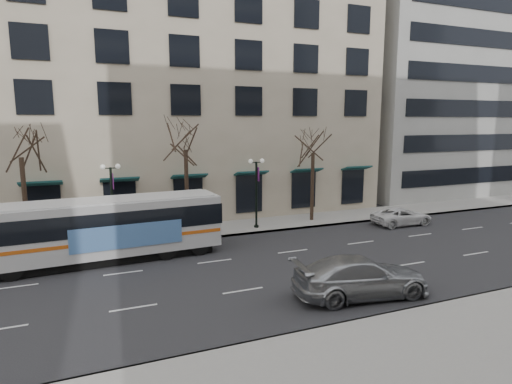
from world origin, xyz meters
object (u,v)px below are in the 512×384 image
city_bus (105,228)px  white_pickup (402,216)px  lamp_post_right (256,190)px  tree_far_mid (185,136)px  tree_far_left (20,141)px  silver_car (361,277)px  tree_far_right (313,140)px  lamp_post_left (112,199)px

city_bus → white_pickup: bearing=-1.7°
lamp_post_right → white_pickup: (10.91, -2.94, -2.29)m
tree_far_mid → city_bus: tree_far_mid is taller
tree_far_left → silver_car: bearing=-42.8°
tree_far_right → lamp_post_right: size_ratio=1.55×
silver_car → tree_far_right: bearing=-13.2°
tree_far_mid → city_bus: size_ratio=0.64×
tree_far_left → lamp_post_left: size_ratio=1.60×
lamp_post_right → silver_car: lamp_post_right is taller
tree_far_mid → city_bus: (-5.65, -4.05, -4.96)m
tree_far_left → lamp_post_right: size_ratio=1.60×
lamp_post_left → lamp_post_right: (10.00, 0.00, 0.00)m
lamp_post_right → silver_car: 13.24m
tree_far_mid → lamp_post_right: 6.41m
lamp_post_right → tree_far_mid: bearing=173.2°
tree_far_mid → white_pickup: 17.47m
city_bus → silver_car: city_bus is taller
tree_far_right → city_bus: 16.77m
tree_far_mid → tree_far_right: (10.00, -0.00, -0.48)m
white_pickup → tree_far_mid: bearing=79.8°
white_pickup → tree_far_left: bearing=84.5°
lamp_post_left → city_bus: lamp_post_left is taller
tree_far_mid → white_pickup: size_ratio=1.82×
silver_car → tree_far_mid: bearing=26.9°
tree_far_left → white_pickup: 26.85m
tree_far_left → tree_far_right: bearing=0.0°
tree_far_mid → city_bus: bearing=-144.4°
tree_far_right → silver_car: (-5.25, -13.68, -5.51)m
tree_far_mid → silver_car: 15.68m
lamp_post_right → city_bus: 11.24m
tree_far_left → tree_far_mid: (10.00, 0.00, 0.21)m
city_bus → white_pickup: size_ratio=2.82×
silver_car → lamp_post_left: bearing=44.4°
tree_far_right → city_bus: bearing=-165.5°
tree_far_mid → lamp_post_left: tree_far_mid is taller
lamp_post_right → tree_far_left: bearing=177.7°
tree_far_mid → white_pickup: (15.92, -3.54, -6.25)m
lamp_post_left → silver_car: 16.44m
tree_far_left → lamp_post_right: tree_far_left is taller
tree_far_left → lamp_post_left: bearing=-6.8°
lamp_post_right → tree_far_right: bearing=6.9°
tree_far_left → tree_far_mid: bearing=0.0°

